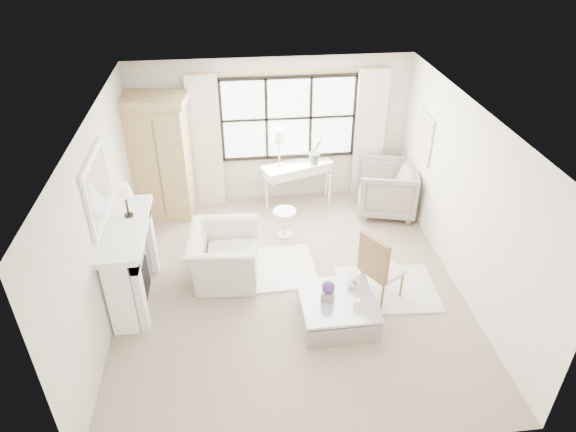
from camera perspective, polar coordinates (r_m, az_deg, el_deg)
The scene contains 32 objects.
floor at distance 7.82m, azimuth 0.20°, elevation -7.77°, with size 5.50×5.50×0.00m, color gray.
ceiling at distance 6.43m, azimuth 0.25°, elevation 10.99°, with size 5.50×5.50×0.00m, color white.
wall_back at distance 9.47m, azimuth -1.78°, elevation 9.36°, with size 5.00×5.00×0.00m, color beige.
wall_front at distance 4.93m, azimuth 4.18°, elevation -16.16°, with size 5.00×5.00×0.00m, color beige.
wall_left at distance 7.22m, azimuth -19.89°, elevation -0.55°, with size 5.50×5.50×0.00m, color beige.
wall_right at distance 7.70m, azimuth 19.03°, elevation 1.78°, with size 5.50×5.50×0.00m, color white.
window_pane at distance 9.39m, azimuth 0.06°, elevation 10.81°, with size 2.40×0.02×1.50m, color white.
window_frame at distance 9.38m, azimuth 0.07°, elevation 10.79°, with size 2.50×0.04×1.50m, color black, non-canonical shape.
curtain_rod at distance 9.05m, azimuth 0.11°, elevation 15.80°, with size 0.04×0.04×3.30m, color #B78D3F.
curtain_left at distance 9.41m, azimuth -9.08°, elevation 8.04°, with size 0.55×0.10×2.47m, color silver.
curtain_right at distance 9.73m, azimuth 9.03°, elevation 8.88°, with size 0.55×0.10×2.47m, color silver.
fireplace at distance 7.55m, azimuth -17.25°, elevation -4.93°, with size 0.58×1.66×1.26m.
mirror_frame at distance 6.98m, azimuth -20.38°, elevation 2.85°, with size 0.05×1.15×0.95m, color white.
mirror_glass at distance 6.97m, azimuth -20.14°, elevation 2.87°, with size 0.02×1.00×0.80m, color silver.
art_frame at distance 8.99m, azimuth 14.88°, elevation 8.36°, with size 0.04×0.62×0.82m, color white.
art_canvas at distance 8.98m, azimuth 14.76°, elevation 8.36°, with size 0.01×0.52×0.72m, color beige.
mantel_lamp at distance 7.21m, azimuth -17.75°, elevation 2.65°, with size 0.22×0.22×0.51m.
armoire at distance 9.25m, azimuth -14.02°, elevation 6.36°, with size 1.21×0.85×2.24m.
console_table at distance 9.68m, azimuth 1.03°, elevation 3.67°, with size 1.38×0.86×0.80m.
console_lamp at distance 9.23m, azimuth -0.99°, elevation 8.78°, with size 0.28×0.28×0.69m.
orchid_plant at distance 9.43m, azimuth 3.11°, elevation 7.19°, with size 0.27×0.22×0.49m, color #556F4A.
side_table at distance 8.72m, azimuth -0.37°, elevation -0.39°, with size 0.40×0.40×0.51m.
rug_left at distance 8.12m, azimuth -2.66°, elevation -5.94°, with size 1.59×1.12×0.03m, color white.
rug_right at distance 7.89m, azimuth 10.87°, elevation -7.96°, with size 1.46×1.10×0.03m, color silver.
club_armchair at distance 7.86m, azimuth -7.20°, elevation -4.36°, with size 1.17×1.02×0.76m, color beige.
wingback_chair at distance 9.53m, azimuth 10.92°, elevation 2.99°, with size 1.00×1.03×0.93m, color gray.
french_chair at distance 7.58m, azimuth 10.25°, elevation -6.92°, with size 0.66×0.66×1.08m.
coffee_table at distance 7.18m, azimuth 5.47°, elevation -10.38°, with size 1.01×1.01×0.38m.
planter_box at distance 7.00m, azimuth 4.46°, elevation -8.80°, with size 0.17×0.17×0.13m, color gray.
planter_flowers at distance 6.91m, azimuth 4.51°, elevation -7.86°, with size 0.17×0.17×0.17m, color #4F2B6C.
pillar_candle at distance 6.92m, azimuth 7.66°, elevation -9.64°, with size 0.08×0.08×0.12m, color white.
coffee_vase at distance 7.22m, azimuth 7.08°, elevation -7.37°, with size 0.14×0.14×0.15m, color silver.
Camera 1 is at (-0.72, -5.95, 5.03)m, focal length 32.00 mm.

